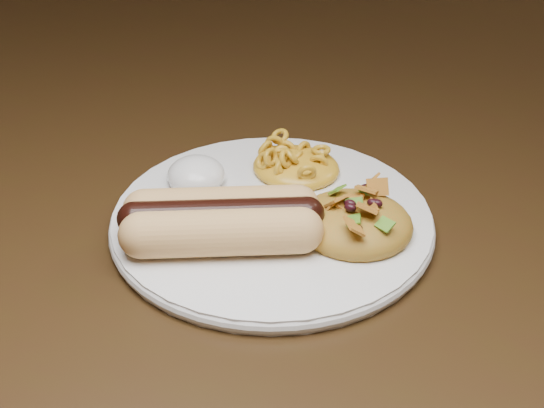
% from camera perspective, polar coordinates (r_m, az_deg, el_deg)
% --- Properties ---
extents(table, '(1.60, 0.90, 0.75)m').
position_cam_1_polar(table, '(0.81, 8.91, -1.97)').
color(table, black).
rests_on(table, floor).
extents(plate, '(0.28, 0.28, 0.01)m').
position_cam_1_polar(plate, '(0.64, -0.00, -1.22)').
color(plate, silver).
rests_on(plate, table).
extents(hotdog, '(0.12, 0.11, 0.03)m').
position_cam_1_polar(hotdog, '(0.60, -3.49, -1.08)').
color(hotdog, tan).
rests_on(hotdog, plate).
extents(mac_and_cheese, '(0.09, 0.09, 0.03)m').
position_cam_1_polar(mac_and_cheese, '(0.68, 1.67, 3.22)').
color(mac_and_cheese, orange).
rests_on(mac_and_cheese, plate).
extents(sour_cream, '(0.06, 0.06, 0.03)m').
position_cam_1_polar(sour_cream, '(0.67, -5.24, 2.43)').
color(sour_cream, silver).
rests_on(sour_cream, plate).
extents(taco_salad, '(0.09, 0.08, 0.04)m').
position_cam_1_polar(taco_salad, '(0.61, 5.72, -0.70)').
color(taco_salad, '#CF4C10').
rests_on(taco_salad, plate).
extents(fork, '(0.08, 0.15, 0.00)m').
position_cam_1_polar(fork, '(0.67, -0.46, -0.17)').
color(fork, white).
rests_on(fork, table).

